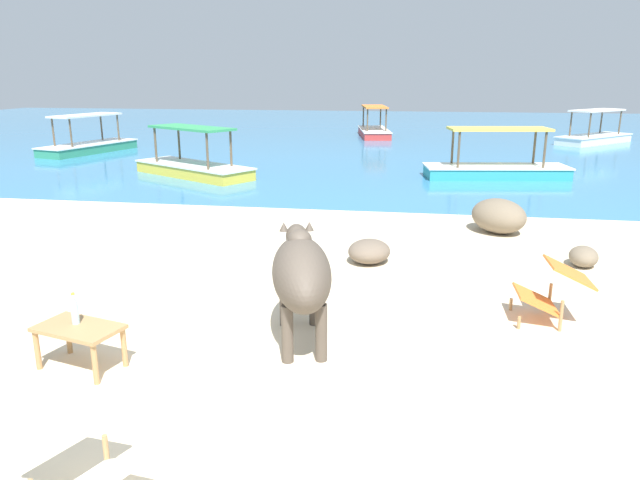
{
  "coord_description": "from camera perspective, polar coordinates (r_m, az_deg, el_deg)",
  "views": [
    {
      "loc": [
        1.27,
        -4.35,
        2.63
      ],
      "look_at": [
        0.06,
        3.0,
        0.55
      ],
      "focal_mm": 33.45,
      "sensor_mm": 36.0,
      "label": 1
    }
  ],
  "objects": [
    {
      "name": "cow",
      "position": [
        5.85,
        -1.82,
        -3.06
      ],
      "size": [
        0.93,
        1.96,
        1.09
      ],
      "rotation": [
        0.0,
        0.0,
        1.82
      ],
      "color": "#4C4238",
      "rests_on": "sand_beach"
    },
    {
      "name": "boat_yellow",
      "position": [
        16.24,
        -12.02,
        6.98
      ],
      "size": [
        3.74,
        2.87,
        1.29
      ],
      "rotation": [
        0.0,
        0.0,
        2.6
      ],
      "color": "gold",
      "rests_on": "water_surface"
    },
    {
      "name": "boat_red",
      "position": [
        26.31,
        5.18,
        10.44
      ],
      "size": [
        1.77,
        3.82,
        1.29
      ],
      "rotation": [
        0.0,
        0.0,
        4.88
      ],
      "color": "#C63833",
      "rests_on": "water_surface"
    },
    {
      "name": "low_bench_table",
      "position": [
        5.84,
        -22.06,
        -8.24
      ],
      "size": [
        0.85,
        0.62,
        0.41
      ],
      "rotation": [
        0.0,
        0.0,
        -0.25
      ],
      "color": "#A37A4C",
      "rests_on": "sand_beach"
    },
    {
      "name": "deck_chair_far",
      "position": [
        4.1,
        -22.5,
        -18.31
      ],
      "size": [
        0.91,
        0.79,
        0.68
      ],
      "rotation": [
        0.0,
        0.0,
        5.89
      ],
      "color": "#A37A4C",
      "rests_on": "sand_beach"
    },
    {
      "name": "sand_beach",
      "position": [
        5.23,
        -6.22,
        -14.44
      ],
      "size": [
        18.0,
        14.0,
        0.04
      ],
      "primitive_type": "cube",
      "color": "beige",
      "rests_on": "ground"
    },
    {
      "name": "boat_white",
      "position": [
        25.86,
        24.74,
        9.01
      ],
      "size": [
        3.4,
        3.43,
        1.29
      ],
      "rotation": [
        0.0,
        0.0,
        3.94
      ],
      "color": "white",
      "rests_on": "water_surface"
    },
    {
      "name": "boat_teal",
      "position": [
        16.25,
        16.49,
        6.69
      ],
      "size": [
        3.81,
        1.7,
        1.29
      ],
      "rotation": [
        0.0,
        0.0,
        0.15
      ],
      "color": "teal",
      "rests_on": "water_surface"
    },
    {
      "name": "shore_rock_small",
      "position": [
        10.47,
        16.72,
        2.23
      ],
      "size": [
        1.23,
        1.27,
        0.57
      ],
      "primitive_type": "ellipsoid",
      "rotation": [
        0.0,
        0.0,
        2.22
      ],
      "color": "#756651",
      "rests_on": "sand_beach"
    },
    {
      "name": "shore_rock_large",
      "position": [
        8.47,
        4.73,
        -1.08
      ],
      "size": [
        0.73,
        0.78,
        0.33
      ],
      "primitive_type": "ellipsoid",
      "rotation": [
        0.0,
        0.0,
        1.34
      ],
      "color": "#6B5B4C",
      "rests_on": "sand_beach"
    },
    {
      "name": "water_surface",
      "position": [
        26.51,
        6.68,
        9.81
      ],
      "size": [
        60.0,
        36.0,
        0.03
      ],
      "primitive_type": "cube",
      "color": "teal",
      "rests_on": "ground"
    },
    {
      "name": "bottle",
      "position": [
        5.84,
        -22.41,
        -6.33
      ],
      "size": [
        0.07,
        0.07,
        0.3
      ],
      "color": "#A3C6D1",
      "rests_on": "low_bench_table"
    },
    {
      "name": "deck_chair_near",
      "position": [
        6.86,
        21.33,
        -4.27
      ],
      "size": [
        0.78,
        0.56,
        0.68
      ],
      "rotation": [
        0.0,
        0.0,
        3.16
      ],
      "color": "#A37A4C",
      "rests_on": "sand_beach"
    },
    {
      "name": "boat_green",
      "position": [
        22.19,
        -21.27,
        8.51
      ],
      "size": [
        2.05,
        3.85,
        1.29
      ],
      "rotation": [
        0.0,
        0.0,
        1.31
      ],
      "color": "#338E66",
      "rests_on": "water_surface"
    },
    {
      "name": "shore_rock_medium",
      "position": [
        9.06,
        23.89,
        -1.45
      ],
      "size": [
        0.45,
        0.55,
        0.29
      ],
      "primitive_type": "ellipsoid",
      "rotation": [
        0.0,
        0.0,
        1.43
      ],
      "color": "#756651",
      "rests_on": "sand_beach"
    }
  ]
}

